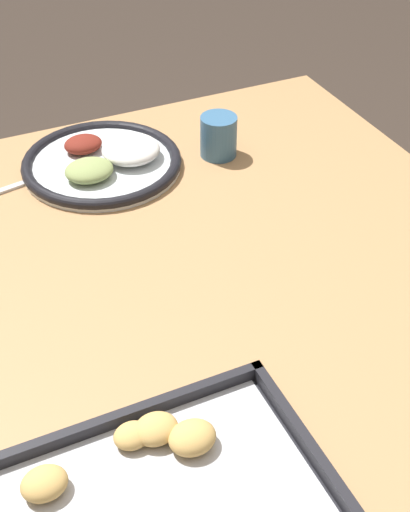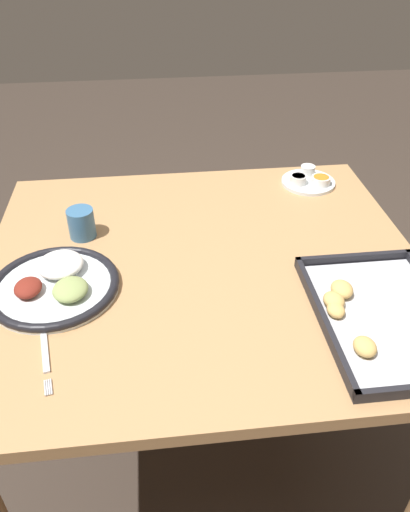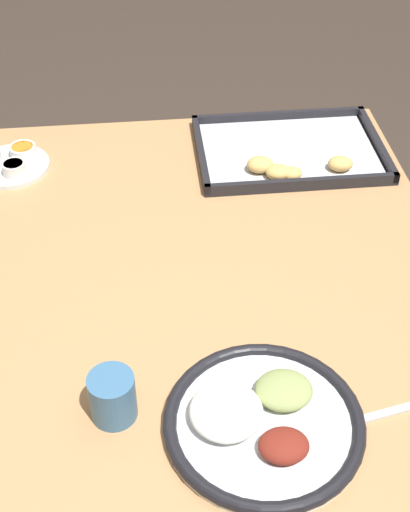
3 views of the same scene
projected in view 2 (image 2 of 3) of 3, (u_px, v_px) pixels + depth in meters
The scene contains 7 objects.
ground_plane at pixel (204, 447), 1.64m from camera, with size 8.00×8.00×0.00m, color #382D26.
dining_table at pixel (204, 298), 1.26m from camera, with size 0.93×1.04×0.76m.
dinner_plate at pixel (55, 284), 1.10m from camera, with size 0.29×0.29×0.05m.
fork at pixel (45, 346), 0.96m from camera, with size 0.22×0.06×0.00m.
saucer_plate at pixel (309, 180), 1.49m from camera, with size 0.16×0.16×0.04m.
baking_tray at pixel (378, 315), 1.02m from camera, with size 0.40×0.28×0.04m.
drinking_cup at pixel (81, 223), 1.25m from camera, with size 0.07×0.07×0.08m.
Camera 2 is at (0.94, -0.11, 1.48)m, focal length 35.00 mm.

